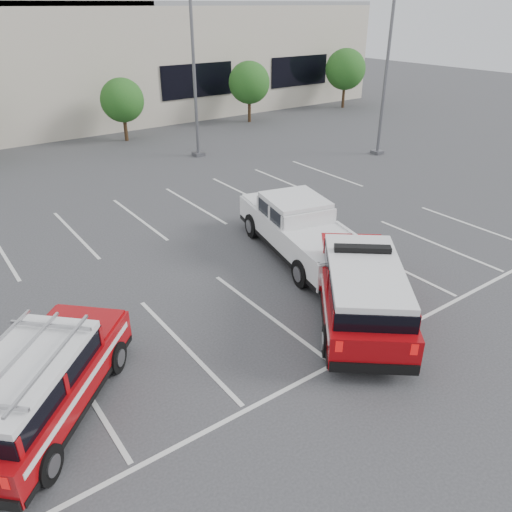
% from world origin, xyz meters
% --- Properties ---
extents(ground, '(120.00, 120.00, 0.00)m').
position_xyz_m(ground, '(0.00, 0.00, 0.00)').
color(ground, '#363638').
rests_on(ground, ground).
extents(stall_markings, '(23.00, 15.00, 0.01)m').
position_xyz_m(stall_markings, '(0.00, 4.50, 0.01)').
color(stall_markings, silver).
rests_on(stall_markings, ground).
extents(convention_building, '(60.00, 16.99, 13.20)m').
position_xyz_m(convention_building, '(0.18, 31.86, 4.72)').
color(convention_building, beige).
rests_on(convention_building, ground).
extents(tree_mid_right, '(2.77, 2.77, 3.99)m').
position_xyz_m(tree_mid_right, '(5.09, 22.05, 2.50)').
color(tree_mid_right, '#3F2B19').
rests_on(tree_mid_right, ground).
extents(tree_right, '(3.07, 3.07, 4.42)m').
position_xyz_m(tree_right, '(15.09, 22.05, 2.77)').
color(tree_right, '#3F2B19').
rests_on(tree_right, ground).
extents(tree_far_right, '(3.37, 3.37, 4.85)m').
position_xyz_m(tree_far_right, '(25.09, 22.05, 3.04)').
color(tree_far_right, '#3F2B19').
rests_on(tree_far_right, ground).
extents(light_pole_mid, '(0.90, 0.60, 10.24)m').
position_xyz_m(light_pole_mid, '(7.00, 16.00, 5.19)').
color(light_pole_mid, '#59595E').
rests_on(light_pole_mid, ground).
extents(light_pole_right, '(0.90, 0.60, 10.24)m').
position_xyz_m(light_pole_right, '(16.00, 10.00, 5.19)').
color(light_pole_right, '#59595E').
rests_on(light_pole_right, ground).
extents(fire_chief_suv, '(5.43, 5.91, 2.08)m').
position_xyz_m(fire_chief_suv, '(2.05, -1.73, 0.85)').
color(fire_chief_suv, maroon).
rests_on(fire_chief_suv, ground).
extents(white_pickup, '(3.66, 6.80, 1.98)m').
position_xyz_m(white_pickup, '(3.40, 2.46, 0.79)').
color(white_pickup, silver).
rests_on(white_pickup, ground).
extents(ladder_suv, '(4.96, 4.98, 1.99)m').
position_xyz_m(ladder_suv, '(-6.38, -0.41, 0.80)').
color(ladder_suv, maroon).
rests_on(ladder_suv, ground).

